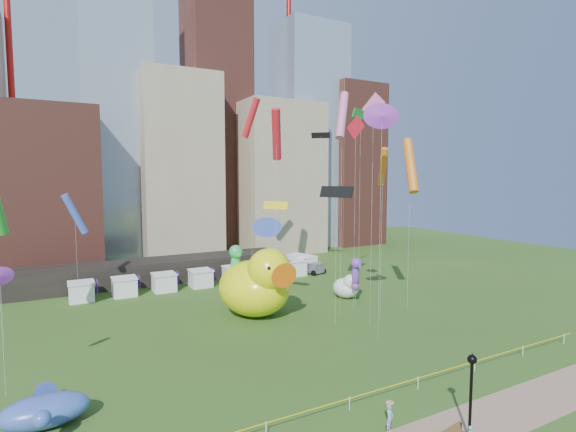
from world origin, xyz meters
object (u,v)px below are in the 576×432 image
seahorse_purple (356,271)px  woman (390,418)px  box_truck (305,263)px  big_duck (257,284)px  small_duck (347,287)px  whale_inflatable (45,409)px  lamppost (471,387)px  seahorse_green (236,261)px

seahorse_purple → woman: 26.73m
box_truck → woman: (-18.08, -40.71, -0.45)m
woman → big_duck: bearing=55.5°
small_duck → woman: size_ratio=2.31×
big_duck → whale_inflatable: 23.97m
lamppost → box_truck: size_ratio=0.77×
small_duck → big_duck: bearing=-172.6°
big_duck → seahorse_purple: big_duck is taller
seahorse_green → seahorse_purple: size_ratio=1.34×
seahorse_green → woman: size_ratio=4.14×
big_duck → lamppost: 26.27m
big_duck → woman: 23.83m
big_duck → seahorse_green: 4.20m
small_duck → seahorse_purple: size_ratio=0.75×
whale_inflatable → small_duck: bearing=24.3°
big_duck → seahorse_purple: size_ratio=1.94×
lamppost → whale_inflatable: bearing=148.5°
small_duck → whale_inflatable: small_duck is taller
seahorse_green → whale_inflatable: (-18.95, -16.49, -4.53)m
box_truck → woman: 44.55m
lamppost → box_truck: (14.40, 43.33, -1.78)m
box_truck → small_duck: bearing=-116.9°
whale_inflatable → lamppost: (21.62, -13.27, 2.12)m
small_duck → lamppost: 29.73m
whale_inflatable → seahorse_purple: bearing=20.7°
seahorse_purple → whale_inflatable: (-32.34, -11.67, -2.93)m
seahorse_green → lamppost: (2.67, -29.76, -2.40)m
seahorse_green → whale_inflatable: bearing=-132.2°
seahorse_green → whale_inflatable: seahorse_green is taller
seahorse_purple → woman: bearing=-109.1°
seahorse_green → woman: (-1.01, -27.14, -4.63)m
whale_inflatable → lamppost: lamppost is taller
seahorse_green → box_truck: (17.06, 13.58, -4.19)m
big_duck → box_truck: 23.54m
seahorse_purple → box_truck: bearing=92.5°
whale_inflatable → big_duck: bearing=33.8°
lamppost → box_truck: 45.70m
seahorse_green → lamppost: 29.97m
lamppost → box_truck: bearing=71.6°
small_duck → box_truck: 16.17m
seahorse_green → lamppost: bearing=-78.1°
big_duck → woman: big_duck is taller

